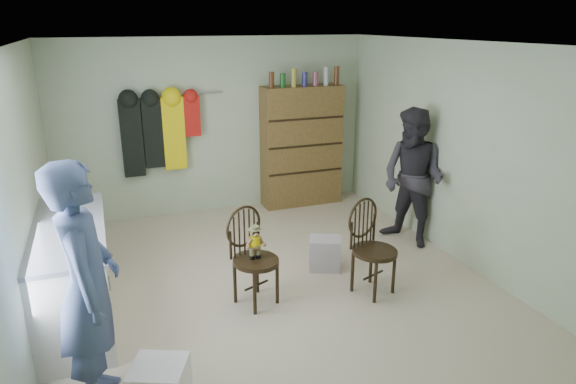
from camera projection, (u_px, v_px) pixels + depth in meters
name	position (u px, v px, depth m)	size (l,w,h in m)	color
ground_plane	(273.00, 283.00, 5.55)	(5.00, 5.00, 0.00)	beige
room_walls	(256.00, 130.00, 5.52)	(5.00, 5.00, 5.00)	beige
counter	(74.00, 273.00, 4.76)	(0.64, 1.86, 0.94)	silver
chair_front	(252.00, 251.00, 5.03)	(0.58, 0.58, 0.99)	black
chair_far	(370.00, 243.00, 5.25)	(0.57, 0.57, 1.00)	black
striped_bag	(325.00, 253.00, 5.83)	(0.35, 0.27, 0.37)	#E57472
person_left	(88.00, 288.00, 3.57)	(0.68, 0.44, 1.86)	#42517A
person_right	(413.00, 178.00, 6.30)	(0.84, 0.65, 1.72)	#2D2B33
dresser	(302.00, 146.00, 7.72)	(1.20, 0.39, 2.07)	brown
coat_rack	(158.00, 132.00, 6.99)	(1.42, 0.12, 1.09)	#99999E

